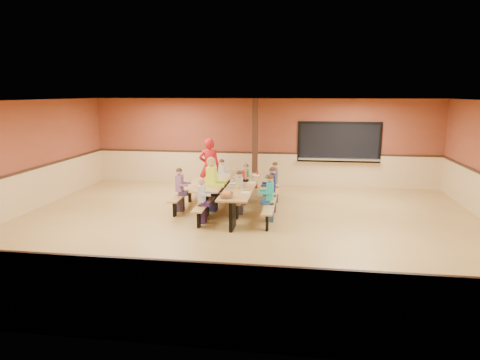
# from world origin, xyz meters

# --- Properties ---
(ground) EXTENTS (12.00, 12.00, 0.00)m
(ground) POSITION_xyz_m (0.00, 0.00, 0.00)
(ground) COLOR olive
(ground) RESTS_ON ground
(room_envelope) EXTENTS (12.04, 10.04, 3.02)m
(room_envelope) POSITION_xyz_m (0.00, 0.00, 0.69)
(room_envelope) COLOR brown
(room_envelope) RESTS_ON ground
(kitchen_pass_through) EXTENTS (2.78, 0.28, 1.38)m
(kitchen_pass_through) POSITION_xyz_m (2.60, 4.96, 1.49)
(kitchen_pass_through) COLOR black
(kitchen_pass_through) RESTS_ON ground
(structural_post) EXTENTS (0.18, 0.18, 3.00)m
(structural_post) POSITION_xyz_m (-0.20, 4.40, 1.50)
(structural_post) COLOR #321A10
(structural_post) RESTS_ON ground
(cafeteria_table_main) EXTENTS (1.91, 3.70, 0.74)m
(cafeteria_table_main) POSITION_xyz_m (-0.23, 1.41, 0.53)
(cafeteria_table_main) COLOR #A97D43
(cafeteria_table_main) RESTS_ON ground
(cafeteria_table_second) EXTENTS (1.91, 3.70, 0.74)m
(cafeteria_table_second) POSITION_xyz_m (-1.08, 2.25, 0.53)
(cafeteria_table_second) COLOR #A97D43
(cafeteria_table_second) RESTS_ON ground
(seated_child_white_left) EXTENTS (0.33, 0.27, 1.12)m
(seated_child_white_left) POSITION_xyz_m (-1.06, 0.20, 0.56)
(seated_child_white_left) COLOR silver
(seated_child_white_left) RESTS_ON ground
(seated_adult_yellow) EXTENTS (0.49, 0.40, 1.46)m
(seated_adult_yellow) POSITION_xyz_m (-1.06, 1.38, 0.73)
(seated_adult_yellow) COLOR #D6FB2B
(seated_adult_yellow) RESTS_ON ground
(seated_child_grey_left) EXTENTS (0.35, 0.29, 1.18)m
(seated_child_grey_left) POSITION_xyz_m (-1.06, 2.92, 0.59)
(seated_child_grey_left) COLOR silver
(seated_child_grey_left) RESTS_ON ground
(seated_child_teal_right) EXTENTS (0.35, 0.29, 1.18)m
(seated_child_teal_right) POSITION_xyz_m (0.59, 0.60, 0.59)
(seated_child_teal_right) COLOR #1AAB96
(seated_child_teal_right) RESTS_ON ground
(seated_child_navy_right) EXTENTS (0.38, 0.31, 1.22)m
(seated_child_navy_right) POSITION_xyz_m (0.59, 1.48, 0.61)
(seated_child_navy_right) COLOR #211F4F
(seated_child_navy_right) RESTS_ON ground
(seated_child_char_right) EXTENTS (0.36, 0.29, 1.18)m
(seated_child_char_right) POSITION_xyz_m (0.59, 2.59, 0.59)
(seated_child_char_right) COLOR #51595D
(seated_child_char_right) RESTS_ON ground
(seated_child_purple_sec) EXTENTS (0.36, 0.29, 1.18)m
(seated_child_purple_sec) POSITION_xyz_m (-1.91, 1.21, 0.59)
(seated_child_purple_sec) COLOR #875381
(seated_child_purple_sec) RESTS_ON ground
(seated_child_green_sec) EXTENTS (0.32, 0.26, 1.10)m
(seated_child_green_sec) POSITION_xyz_m (-0.26, 2.61, 0.55)
(seated_child_green_sec) COLOR #2D6E3E
(seated_child_green_sec) RESTS_ON ground
(seated_child_tan_sec) EXTENTS (0.34, 0.28, 1.16)m
(seated_child_tan_sec) POSITION_xyz_m (-0.26, 1.16, 0.58)
(seated_child_tan_sec) COLOR #A59F86
(seated_child_tan_sec) RESTS_ON ground
(standing_woman) EXTENTS (0.72, 0.53, 1.80)m
(standing_woman) POSITION_xyz_m (-1.53, 3.29, 0.90)
(standing_woman) COLOR #B41418
(standing_woman) RESTS_ON ground
(punch_pitcher) EXTENTS (0.16, 0.16, 0.22)m
(punch_pitcher) POSITION_xyz_m (-0.33, 2.34, 0.85)
(punch_pitcher) COLOR #AE1E17
(punch_pitcher) RESTS_ON cafeteria_table_main
(chip_bowl) EXTENTS (0.32, 0.32, 0.15)m
(chip_bowl) POSITION_xyz_m (-0.39, -0.06, 0.81)
(chip_bowl) COLOR orange
(chip_bowl) RESTS_ON cafeteria_table_main
(napkin_dispenser) EXTENTS (0.10, 0.14, 0.13)m
(napkin_dispenser) POSITION_xyz_m (-0.27, 1.48, 0.80)
(napkin_dispenser) COLOR black
(napkin_dispenser) RESTS_ON cafeteria_table_main
(condiment_mustard) EXTENTS (0.06, 0.06, 0.17)m
(condiment_mustard) POSITION_xyz_m (-0.28, 0.89, 0.82)
(condiment_mustard) COLOR yellow
(condiment_mustard) RESTS_ON cafeteria_table_main
(condiment_ketchup) EXTENTS (0.06, 0.06, 0.17)m
(condiment_ketchup) POSITION_xyz_m (-0.35, 1.43, 0.82)
(condiment_ketchup) COLOR #B2140F
(condiment_ketchup) RESTS_ON cafeteria_table_main
(table_paddle) EXTENTS (0.16, 0.16, 0.56)m
(table_paddle) POSITION_xyz_m (-0.18, 1.88, 0.88)
(table_paddle) COLOR black
(table_paddle) RESTS_ON cafeteria_table_main
(place_settings) EXTENTS (0.65, 3.30, 0.11)m
(place_settings) POSITION_xyz_m (-0.23, 1.41, 0.80)
(place_settings) COLOR beige
(place_settings) RESTS_ON cafeteria_table_main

